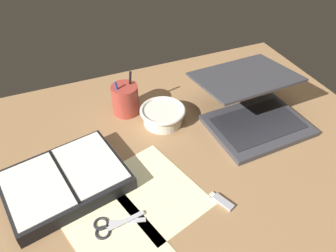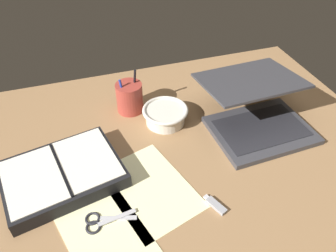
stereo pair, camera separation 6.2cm
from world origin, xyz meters
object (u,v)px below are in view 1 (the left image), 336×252
planner (65,181)px  scissors (108,226)px  pen_cup (125,99)px  laptop (253,108)px  bowl (163,115)px

planner → scissors: planner is taller
pen_cup → laptop: bearing=-29.5°
pen_cup → scissors: size_ratio=1.19×
laptop → pen_cup: same height
laptop → bowl: 30.30cm
bowl → scissors: 42.81cm
laptop → bowl: (-28.13, 11.01, -2.34)cm
laptop → pen_cup: size_ratio=2.31×
scissors → pen_cup: bearing=71.5°
planner → scissors: (7.35, -17.01, -1.96)cm
bowl → pen_cup: pen_cup is taller
bowl → scissors: (-27.77, -32.46, -2.83)cm
laptop → bowl: size_ratio=2.34×
planner → scissors: bearing=-78.4°
pen_cup → scissors: pen_cup is taller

